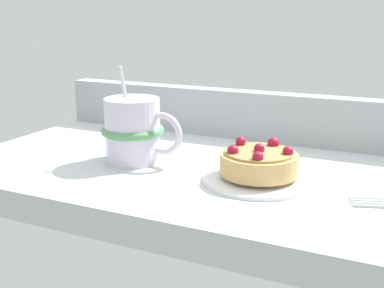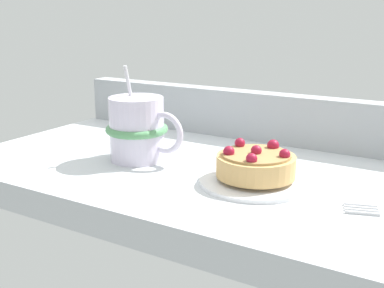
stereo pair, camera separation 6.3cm
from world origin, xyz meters
The scene contains 5 objects.
ground_plane centered at (0.00, 0.00, -1.86)cm, with size 72.64×36.92×3.72cm, color silver.
window_rail_back centered at (0.00, 16.78, 3.89)cm, with size 71.19×3.36×7.77cm, color #9EA3A8.
dessert_plate centered at (6.13, -2.80, 0.46)cm, with size 13.72×13.72×0.99cm.
raspberry_tart centered at (6.13, -2.78, 2.48)cm, with size 9.60×9.60×3.88cm.
coffee_mug centered at (-11.98, -2.26, 4.46)cm, with size 11.96×8.72×13.16cm.
Camera 1 is at (22.56, -57.31, 20.23)cm, focal length 45.13 mm.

